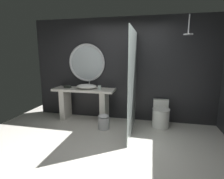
% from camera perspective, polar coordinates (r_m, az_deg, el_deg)
% --- Properties ---
extents(ground_plane, '(5.76, 5.76, 0.00)m').
position_cam_1_polar(ground_plane, '(3.24, -2.47, -20.44)').
color(ground_plane, silver).
extents(back_wall_panel, '(4.80, 0.10, 2.60)m').
position_cam_1_polar(back_wall_panel, '(4.63, 3.60, 6.26)').
color(back_wall_panel, '#232326').
rests_on(back_wall_panel, ground_plane).
extents(vanity_counter, '(1.59, 0.52, 0.83)m').
position_cam_1_polar(vanity_counter, '(4.70, -8.85, -3.37)').
color(vanity_counter, silver).
rests_on(vanity_counter, ground_plane).
extents(vessel_sink, '(0.54, 0.44, 0.20)m').
position_cam_1_polar(vessel_sink, '(4.61, -8.13, 1.00)').
color(vessel_sink, white).
rests_on(vessel_sink, vanity_counter).
extents(tumbler_cup, '(0.08, 0.08, 0.10)m').
position_cam_1_polar(tumbler_cup, '(4.45, -4.04, 0.64)').
color(tumbler_cup, silver).
rests_on(tumbler_cup, vanity_counter).
extents(tissue_box, '(0.17, 0.10, 0.07)m').
position_cam_1_polar(tissue_box, '(4.80, -14.07, 0.90)').
color(tissue_box, '#282D28').
rests_on(tissue_box, vanity_counter).
extents(round_wall_mirror, '(0.99, 0.06, 0.99)m').
position_cam_1_polar(round_wall_mirror, '(4.78, -8.13, 8.48)').
color(round_wall_mirror, silver).
extents(shower_glass_panel, '(0.02, 1.50, 2.20)m').
position_cam_1_polar(shower_glass_panel, '(3.82, 6.64, 2.11)').
color(shower_glass_panel, silver).
rests_on(shower_glass_panel, ground_plane).
extents(rain_shower_head, '(0.19, 0.19, 0.41)m').
position_cam_1_polar(rain_shower_head, '(4.17, 23.23, 16.56)').
color(rain_shower_head, silver).
extents(toilet, '(0.41, 0.56, 0.61)m').
position_cam_1_polar(toilet, '(4.44, 15.32, -7.96)').
color(toilet, white).
rests_on(toilet, ground_plane).
extents(waste_bin, '(0.26, 0.26, 0.35)m').
position_cam_1_polar(waste_bin, '(4.17, -2.67, -10.22)').
color(waste_bin, silver).
rests_on(waste_bin, ground_plane).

